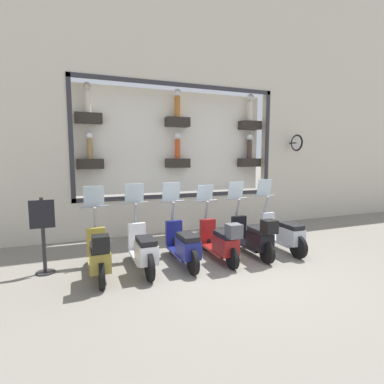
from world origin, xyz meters
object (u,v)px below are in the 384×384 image
scooter_red_2 (221,241)px  scooter_white_4 (143,249)px  scooter_navy_3 (183,245)px  scooter_silver_0 (283,233)px  scooter_black_1 (254,237)px  shop_sign_post (43,233)px  scooter_olive_5 (99,254)px

scooter_red_2 → scooter_white_4: scooter_white_4 is taller
scooter_red_2 → scooter_white_4: bearing=87.5°
scooter_navy_3 → scooter_white_4: 0.86m
scooter_silver_0 → scooter_black_1: scooter_silver_0 is taller
scooter_silver_0 → scooter_white_4: bearing=90.0°
scooter_black_1 → scooter_white_4: bearing=88.5°
scooter_black_1 → scooter_navy_3: size_ratio=1.00×
scooter_navy_3 → shop_sign_post: scooter_navy_3 is taller
scooter_red_2 → scooter_olive_5: scooter_olive_5 is taller
scooter_silver_0 → shop_sign_post: 5.30m
scooter_navy_3 → shop_sign_post: bearing=77.9°
shop_sign_post → scooter_red_2: bearing=-100.4°
scooter_navy_3 → scooter_black_1: bearing=-92.3°
scooter_red_2 → scooter_olive_5: 2.57m
scooter_black_1 → scooter_white_4: (0.07, 2.57, -0.02)m
scooter_red_2 → shop_sign_post: scooter_red_2 is taller
scooter_red_2 → shop_sign_post: size_ratio=1.18×
scooter_navy_3 → scooter_olive_5: scooter_navy_3 is taller
scooter_white_4 → shop_sign_post: bearing=72.6°
scooter_black_1 → scooter_navy_3: (0.07, 1.71, -0.03)m
scooter_silver_0 → scooter_white_4: scooter_silver_0 is taller
scooter_black_1 → scooter_red_2: size_ratio=1.00×
scooter_navy_3 → scooter_white_4: size_ratio=1.00×
scooter_white_4 → scooter_navy_3: bearing=-90.1°
scooter_black_1 → shop_sign_post: size_ratio=1.19×
scooter_black_1 → scooter_silver_0: bearing=-85.4°
scooter_olive_5 → scooter_navy_3: bearing=-87.8°
scooter_white_4 → scooter_olive_5: (-0.07, 0.86, 0.02)m
scooter_black_1 → scooter_navy_3: scooter_navy_3 is taller
scooter_black_1 → shop_sign_post: (0.64, 4.40, 0.34)m
scooter_red_2 → scooter_olive_5: bearing=89.9°
scooter_black_1 → scooter_olive_5: bearing=90.0°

